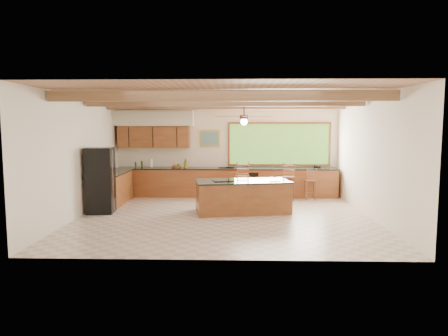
{
  "coord_description": "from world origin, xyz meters",
  "views": [
    {
      "loc": [
        0.28,
        -9.77,
        2.24
      ],
      "look_at": [
        -0.02,
        0.8,
        1.14
      ],
      "focal_mm": 32.0,
      "sensor_mm": 36.0,
      "label": 1
    }
  ],
  "objects": [
    {
      "name": "counter_run",
      "position": [
        -0.82,
        2.52,
        0.46
      ],
      "size": [
        7.12,
        3.1,
        1.25
      ],
      "color": "brown",
      "rests_on": "ground"
    },
    {
      "name": "island",
      "position": [
        0.47,
        0.55,
        0.42
      ],
      "size": [
        2.57,
        1.53,
        0.86
      ],
      "rotation": [
        0.0,
        0.0,
        0.17
      ],
      "color": "brown",
      "rests_on": "ground"
    },
    {
      "name": "bar_stool_d",
      "position": [
        1.8,
        2.01,
        0.56
      ],
      "size": [
        0.37,
        0.37,
        0.94
      ],
      "rotation": [
        0.0,
        0.0,
        0.1
      ],
      "color": "brown",
      "rests_on": "ground"
    },
    {
      "name": "ground",
      "position": [
        0.0,
        0.0,
        0.0
      ],
      "size": [
        7.2,
        7.2,
        0.0
      ],
      "primitive_type": "plane",
      "color": "beige",
      "rests_on": "ground"
    },
    {
      "name": "bar_stool_b",
      "position": [
        1.88,
        2.3,
        0.69
      ],
      "size": [
        0.44,
        0.44,
        1.17
      ],
      "rotation": [
        0.0,
        0.0,
        0.06
      ],
      "color": "brown",
      "rests_on": "ground"
    },
    {
      "name": "bar_stool_a",
      "position": [
        0.49,
        2.39,
        0.7
      ],
      "size": [
        0.46,
        0.46,
        1.19
      ],
      "rotation": [
        0.0,
        0.0,
        0.09
      ],
      "color": "brown",
      "rests_on": "ground"
    },
    {
      "name": "room_shell",
      "position": [
        -0.17,
        0.65,
        2.21
      ],
      "size": [
        7.27,
        6.54,
        3.02
      ],
      "color": "white",
      "rests_on": "ground"
    },
    {
      "name": "bar_stool_c",
      "position": [
        2.6,
        2.38,
        0.58
      ],
      "size": [
        0.36,
        0.36,
        0.98
      ],
      "rotation": [
        0.0,
        0.0,
        -0.02
      ],
      "color": "brown",
      "rests_on": "ground"
    },
    {
      "name": "refrigerator",
      "position": [
        -3.22,
        0.38,
        0.85
      ],
      "size": [
        0.72,
        0.7,
        1.7
      ],
      "rotation": [
        0.0,
        0.0,
        0.1
      ],
      "color": "black",
      "rests_on": "ground"
    }
  ]
}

